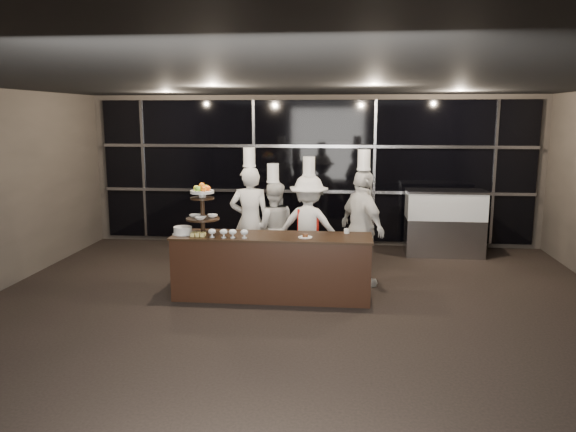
# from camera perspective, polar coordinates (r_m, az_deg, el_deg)

# --- Properties ---
(room) EXTENTS (10.00, 10.00, 10.00)m
(room) POSITION_cam_1_polar(r_m,az_deg,el_deg) (6.37, 0.05, 0.19)
(room) COLOR black
(room) RESTS_ON ground
(window_wall) EXTENTS (8.60, 0.10, 2.80)m
(window_wall) POSITION_cam_1_polar(r_m,az_deg,el_deg) (11.25, 2.61, 4.58)
(window_wall) COLOR black
(window_wall) RESTS_ON ground
(buffet_counter) EXTENTS (2.84, 0.74, 0.92)m
(buffet_counter) POSITION_cam_1_polar(r_m,az_deg,el_deg) (8.10, -1.63, -5.12)
(buffet_counter) COLOR black
(buffet_counter) RESTS_ON ground
(display_stand) EXTENTS (0.48, 0.48, 0.74)m
(display_stand) POSITION_cam_1_polar(r_m,az_deg,el_deg) (8.11, -8.69, 1.09)
(display_stand) COLOR black
(display_stand) RESTS_ON buffet_counter
(compotes) EXTENTS (0.57, 0.11, 0.12)m
(compotes) POSITION_cam_1_polar(r_m,az_deg,el_deg) (7.86, -6.10, -1.63)
(compotes) COLOR silver
(compotes) RESTS_ON buffet_counter
(layer_cake) EXTENTS (0.30, 0.30, 0.11)m
(layer_cake) POSITION_cam_1_polar(r_m,az_deg,el_deg) (8.20, -10.64, -1.46)
(layer_cake) COLOR white
(layer_cake) RESTS_ON buffet_counter
(pastry_squares) EXTENTS (0.20, 0.13, 0.05)m
(pastry_squares) POSITION_cam_1_polar(r_m,az_deg,el_deg) (8.03, -9.10, -1.85)
(pastry_squares) COLOR #E2D06E
(pastry_squares) RESTS_ON buffet_counter
(small_plate) EXTENTS (0.20, 0.20, 0.05)m
(small_plate) POSITION_cam_1_polar(r_m,az_deg,el_deg) (7.85, 1.76, -2.10)
(small_plate) COLOR white
(small_plate) RESTS_ON buffet_counter
(chef_cup) EXTENTS (0.08, 0.08, 0.07)m
(chef_cup) POSITION_cam_1_polar(r_m,az_deg,el_deg) (8.17, 5.99, -1.52)
(chef_cup) COLOR white
(chef_cup) RESTS_ON buffet_counter
(display_case) EXTENTS (1.45, 0.63, 1.24)m
(display_case) POSITION_cam_1_polar(r_m,az_deg,el_deg) (10.88, 15.63, -0.33)
(display_case) COLOR #A5A5AA
(display_case) RESTS_ON ground
(chef_a) EXTENTS (0.69, 0.49, 2.10)m
(chef_a) POSITION_cam_1_polar(r_m,az_deg,el_deg) (9.14, -3.88, -0.41)
(chef_a) COLOR silver
(chef_a) RESTS_ON ground
(chef_b) EXTENTS (0.81, 0.66, 1.84)m
(chef_b) POSITION_cam_1_polar(r_m,az_deg,el_deg) (9.24, -1.51, -1.16)
(chef_b) COLOR silver
(chef_b) RESTS_ON ground
(chef_c) EXTENTS (1.15, 0.76, 1.97)m
(chef_c) POSITION_cam_1_polar(r_m,az_deg,el_deg) (9.02, 2.10, -1.06)
(chef_c) COLOR white
(chef_c) RESTS_ON ground
(chef_d) EXTENTS (0.93, 1.13, 2.10)m
(chef_d) POSITION_cam_1_polar(r_m,az_deg,el_deg) (8.64, 7.56, -1.16)
(chef_d) COLOR silver
(chef_d) RESTS_ON ground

